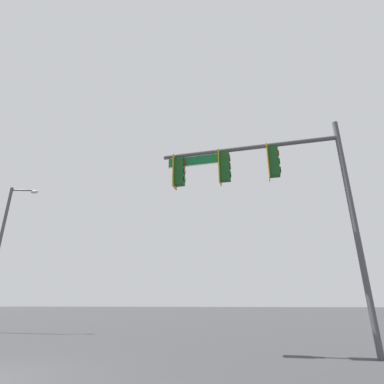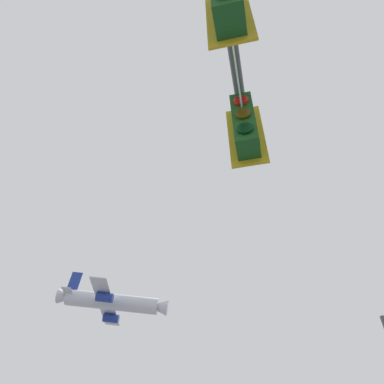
# 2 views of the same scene
# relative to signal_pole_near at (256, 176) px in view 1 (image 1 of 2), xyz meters

# --- Properties ---
(signal_pole_near) EXTENTS (6.39, 0.69, 7.39)m
(signal_pole_near) POSITION_rel_signal_pole_near_xyz_m (0.00, 0.00, 0.00)
(signal_pole_near) COLOR #47474C
(signal_pole_near) RESTS_ON ground_plane
(street_lamp) EXTENTS (1.70, 0.71, 8.27)m
(street_lamp) POSITION_rel_signal_pole_near_xyz_m (15.09, -3.63, -0.93)
(street_lamp) COLOR #4C4C51
(street_lamp) RESTS_ON ground_plane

